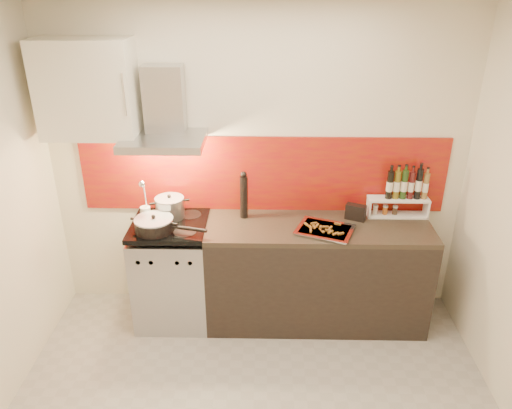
{
  "coord_description": "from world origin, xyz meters",
  "views": [
    {
      "loc": [
        0.07,
        -2.43,
        2.75
      ],
      "look_at": [
        0.0,
        0.95,
        1.15
      ],
      "focal_mm": 35.0,
      "sensor_mm": 36.0,
      "label": 1
    }
  ],
  "objects_px": {
    "range_stove": "(173,273)",
    "counter": "(316,273)",
    "stock_pot": "(170,207)",
    "saute_pan": "(155,225)",
    "baking_tray": "(325,230)",
    "pepper_mill": "(244,196)"
  },
  "relations": [
    {
      "from": "stock_pot",
      "to": "pepper_mill",
      "type": "distance_m",
      "value": 0.61
    },
    {
      "from": "counter",
      "to": "saute_pan",
      "type": "height_order",
      "value": "saute_pan"
    },
    {
      "from": "pepper_mill",
      "to": "baking_tray",
      "type": "distance_m",
      "value": 0.7
    },
    {
      "from": "stock_pot",
      "to": "baking_tray",
      "type": "distance_m",
      "value": 1.26
    },
    {
      "from": "saute_pan",
      "to": "baking_tray",
      "type": "bearing_deg",
      "value": 1.5
    },
    {
      "from": "range_stove",
      "to": "counter",
      "type": "relative_size",
      "value": 0.51
    },
    {
      "from": "stock_pot",
      "to": "saute_pan",
      "type": "height_order",
      "value": "stock_pot"
    },
    {
      "from": "baking_tray",
      "to": "stock_pot",
      "type": "bearing_deg",
      "value": 170.69
    },
    {
      "from": "range_stove",
      "to": "saute_pan",
      "type": "height_order",
      "value": "saute_pan"
    },
    {
      "from": "range_stove",
      "to": "counter",
      "type": "xyz_separation_m",
      "value": [
        1.2,
        0.0,
        0.01
      ]
    },
    {
      "from": "range_stove",
      "to": "saute_pan",
      "type": "distance_m",
      "value": 0.54
    },
    {
      "from": "stock_pot",
      "to": "saute_pan",
      "type": "xyz_separation_m",
      "value": [
        -0.08,
        -0.24,
        -0.03
      ]
    },
    {
      "from": "baking_tray",
      "to": "saute_pan",
      "type": "bearing_deg",
      "value": -178.5
    },
    {
      "from": "stock_pot",
      "to": "baking_tray",
      "type": "bearing_deg",
      "value": -9.31
    },
    {
      "from": "counter",
      "to": "stock_pot",
      "type": "xyz_separation_m",
      "value": [
        -1.2,
        0.1,
        0.55
      ]
    },
    {
      "from": "saute_pan",
      "to": "pepper_mill",
      "type": "relative_size",
      "value": 1.43
    },
    {
      "from": "range_stove",
      "to": "baking_tray",
      "type": "height_order",
      "value": "baking_tray"
    },
    {
      "from": "range_stove",
      "to": "stock_pot",
      "type": "bearing_deg",
      "value": 92.31
    },
    {
      "from": "stock_pot",
      "to": "pepper_mill",
      "type": "height_order",
      "value": "pepper_mill"
    },
    {
      "from": "range_stove",
      "to": "counter",
      "type": "distance_m",
      "value": 1.2
    },
    {
      "from": "pepper_mill",
      "to": "baking_tray",
      "type": "xyz_separation_m",
      "value": [
        0.64,
        -0.24,
        -0.18
      ]
    },
    {
      "from": "pepper_mill",
      "to": "range_stove",
      "type": "bearing_deg",
      "value": -166.73
    }
  ]
}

